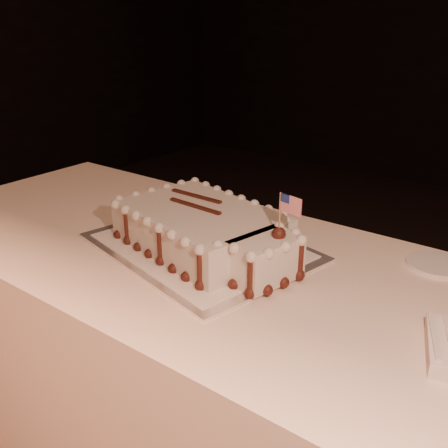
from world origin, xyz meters
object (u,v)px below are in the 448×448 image
Objects in this scene: cake_board at (200,247)px; sheet_cake at (207,231)px; banquet_table at (272,401)px; side_plate at (436,264)px.

sheet_cake reaches higher than cake_board.
banquet_table is 4.22× the size of sheet_cake.
side_plate is (0.51, 0.28, -0.06)m from sheet_cake.
cake_board is 0.07m from sheet_cake.
cake_board reaches higher than banquet_table.
cake_board is (-0.26, 0.02, 0.38)m from banquet_table.
sheet_cake is (-0.23, 0.01, 0.44)m from banquet_table.
sheet_cake is 3.90× the size of side_plate.
cake_board is at bearing -153.31° from side_plate.
side_plate is at bearing 45.68° from banquet_table.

